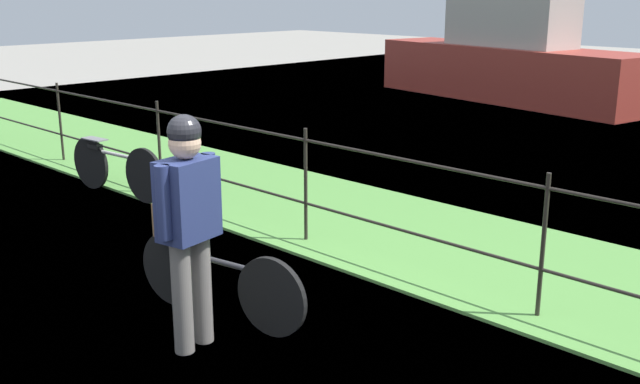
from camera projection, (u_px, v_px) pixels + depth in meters
name	position (u px, v px, depth m)	size (l,w,h in m)	color
ground_plane	(194.00, 367.00, 5.00)	(60.00, 60.00, 0.00)	gray
grass_strip	(460.00, 250.00, 7.19)	(27.00, 2.40, 0.03)	#569342
iron_fence	(409.00, 202.00, 6.42)	(18.04, 0.04, 1.17)	#28231E
bicycle_main	(217.00, 279.00, 5.67)	(1.61, 0.35, 0.61)	black
wooden_crate	(180.00, 219.00, 5.75)	(0.33, 0.28, 0.27)	brown
terrier_dog	(181.00, 194.00, 5.68)	(0.32, 0.19, 0.18)	silver
cyclist_person	(188.00, 213.00, 5.03)	(0.33, 0.53, 1.68)	slate
backpack_on_paving	(186.00, 293.00, 5.72)	(0.28, 0.18, 0.40)	olive
bicycle_parked	(116.00, 167.00, 9.09)	(1.74, 0.26, 0.67)	black
moored_boat_near	(508.00, 63.00, 16.82)	(6.98, 2.85, 3.89)	#9E3328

